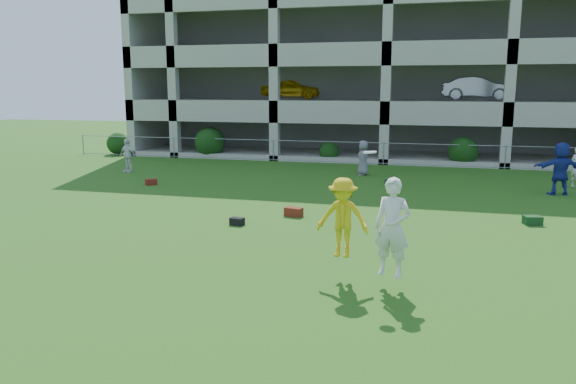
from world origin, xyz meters
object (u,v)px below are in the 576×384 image
(bystander_b, at_px, (127,155))
(parking_garage, at_px, (399,56))
(bystander_d, at_px, (560,169))
(frisbee_contest, at_px, (361,221))
(bystander_c, at_px, (363,158))

(bystander_b, bearing_deg, parking_garage, 65.75)
(bystander_d, distance_m, frisbee_contest, 13.06)
(bystander_c, xyz_separation_m, bystander_d, (7.80, -2.87, 0.20))
(bystander_d, height_order, frisbee_contest, frisbee_contest)
(bystander_b, bearing_deg, bystander_d, 11.74)
(bystander_c, distance_m, bystander_d, 8.31)
(bystander_c, bearing_deg, bystander_d, 62.68)
(frisbee_contest, bearing_deg, bystander_c, 97.16)
(bystander_b, height_order, frisbee_contest, frisbee_contest)
(bystander_d, bearing_deg, bystander_b, -17.14)
(bystander_d, xyz_separation_m, parking_garage, (-7.23, 15.36, 5.01))
(bystander_c, distance_m, parking_garage, 13.54)
(parking_garage, bearing_deg, bystander_d, -64.80)
(bystander_c, relative_size, parking_garage, 0.05)
(frisbee_contest, relative_size, parking_garage, 0.08)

